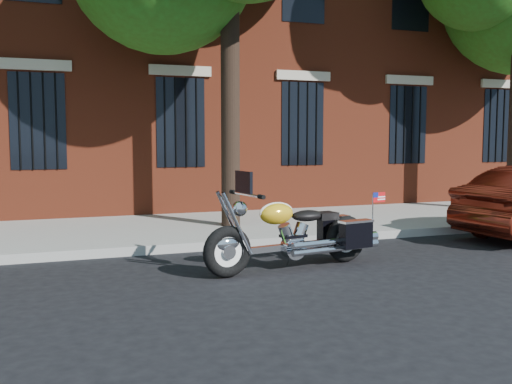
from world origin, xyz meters
name	(u,v)px	position (x,y,z in m)	size (l,w,h in m)	color
ground	(257,266)	(0.00, 0.00, 0.00)	(120.00, 120.00, 0.00)	black
curb	(229,244)	(0.00, 1.38, 0.07)	(40.00, 0.16, 0.15)	gray
sidewalk	(201,228)	(0.00, 3.26, 0.07)	(40.00, 3.60, 0.15)	gray
building	(144,0)	(0.00, 10.06, 6.00)	(26.00, 10.08, 12.00)	maroon
motorcycle	(299,235)	(0.49, -0.37, 0.47)	(2.81, 1.07, 1.40)	black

